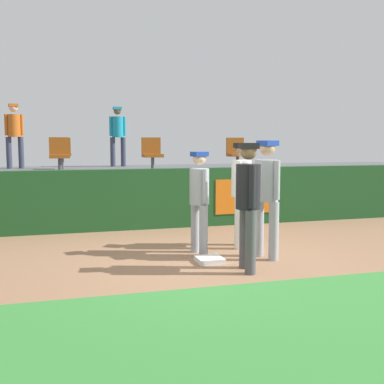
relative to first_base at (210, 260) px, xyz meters
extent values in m
plane|color=#936B4C|center=(0.11, -0.13, -0.04)|extent=(60.00, 60.00, 0.00)
cube|color=#388438|center=(0.11, -2.60, -0.04)|extent=(18.00, 2.80, 0.01)
cube|color=white|center=(0.00, 0.00, 0.00)|extent=(0.40, 0.40, 0.08)
cylinder|color=white|center=(0.96, 1.04, 0.41)|extent=(0.15, 0.15, 0.91)
cylinder|color=white|center=(0.79, 0.76, 0.41)|extent=(0.15, 0.15, 0.91)
cylinder|color=white|center=(0.88, 0.90, 1.19)|extent=(0.49, 0.49, 0.64)
sphere|color=#8C6647|center=(0.88, 0.90, 1.69)|extent=(0.24, 0.24, 0.24)
cube|color=black|center=(0.88, 0.90, 1.77)|extent=(0.34, 0.34, 0.08)
cylinder|color=white|center=(0.99, 1.08, 1.21)|extent=(0.09, 0.09, 0.60)
cylinder|color=white|center=(0.76, 0.72, 1.21)|extent=(0.09, 0.09, 0.60)
ellipsoid|color=brown|center=(1.08, 1.02, 0.95)|extent=(0.21, 0.23, 0.28)
cylinder|color=#9EA3AD|center=(-0.02, 0.74, 0.38)|extent=(0.14, 0.14, 0.84)
cylinder|color=#9EA3AD|center=(0.04, 0.44, 0.38)|extent=(0.14, 0.14, 0.84)
cylinder|color=#9EA3AD|center=(0.01, 0.59, 1.09)|extent=(0.38, 0.38, 0.59)
sphere|color=beige|center=(0.01, 0.59, 1.56)|extent=(0.22, 0.22, 0.22)
cube|color=#193899|center=(0.01, 0.59, 1.63)|extent=(0.27, 0.27, 0.08)
cylinder|color=#9EA3AD|center=(-0.03, 0.78, 1.11)|extent=(0.09, 0.09, 0.55)
cylinder|color=#9EA3AD|center=(0.04, 0.39, 1.11)|extent=(0.09, 0.09, 0.55)
cylinder|color=#9EA3AD|center=(0.90, 0.18, 0.42)|extent=(0.16, 0.16, 0.93)
cylinder|color=#9EA3AD|center=(1.02, -0.14, 0.42)|extent=(0.16, 0.16, 0.93)
cylinder|color=#9EA3AD|center=(0.96, 0.02, 1.22)|extent=(0.46, 0.46, 0.65)
sphere|color=tan|center=(0.96, 0.02, 1.73)|extent=(0.24, 0.24, 0.24)
cube|color=#193899|center=(0.96, 0.02, 1.81)|extent=(0.32, 0.32, 0.08)
cylinder|color=#9EA3AD|center=(0.89, 0.22, 1.24)|extent=(0.09, 0.09, 0.61)
cylinder|color=#9EA3AD|center=(1.03, -0.19, 1.24)|extent=(0.09, 0.09, 0.61)
cylinder|color=#4C4C51|center=(0.40, -0.45, 0.42)|extent=(0.16, 0.16, 0.91)
cylinder|color=#4C4C51|center=(0.35, -0.78, 0.42)|extent=(0.16, 0.16, 0.91)
cylinder|color=black|center=(0.38, -0.61, 1.19)|extent=(0.40, 0.40, 0.64)
sphere|color=#8C6647|center=(0.38, -0.61, 1.69)|extent=(0.24, 0.24, 0.24)
cube|color=black|center=(0.38, -0.61, 1.77)|extent=(0.28, 0.28, 0.08)
cylinder|color=black|center=(0.40, -0.40, 1.21)|extent=(0.09, 0.09, 0.60)
cylinder|color=black|center=(0.35, -0.83, 1.21)|extent=(0.09, 0.09, 0.60)
cube|color=#19471E|center=(0.11, 3.12, 0.61)|extent=(18.00, 0.24, 1.29)
cube|color=orange|center=(1.86, 2.99, 0.61)|extent=(1.50, 0.02, 0.78)
cube|color=#59595E|center=(0.11, 5.69, 0.53)|extent=(18.00, 4.80, 1.13)
cylinder|color=#4C4C51|center=(-2.18, 4.49, 1.29)|extent=(0.08, 0.08, 0.40)
cube|color=#8C4714|center=(-2.18, 4.49, 1.49)|extent=(0.46, 0.44, 0.08)
cube|color=#8C4714|center=(-2.18, 4.68, 1.73)|extent=(0.46, 0.06, 0.40)
cylinder|color=#4C4C51|center=(-2.11, 6.29, 1.29)|extent=(0.08, 0.08, 0.40)
cube|color=#8C4714|center=(-2.11, 6.29, 1.49)|extent=(0.46, 0.44, 0.08)
cube|color=#8C4714|center=(-2.11, 6.48, 1.73)|extent=(0.46, 0.06, 0.40)
cylinder|color=#4C4C51|center=(0.00, 4.49, 1.29)|extent=(0.08, 0.08, 0.40)
cube|color=#8C4714|center=(0.00, 4.49, 1.49)|extent=(0.47, 0.44, 0.08)
cube|color=#8C4714|center=(0.00, 4.68, 1.73)|extent=(0.47, 0.06, 0.40)
cylinder|color=#4C4C51|center=(2.20, 4.49, 1.29)|extent=(0.08, 0.08, 0.40)
cube|color=#8C4714|center=(2.20, 4.49, 1.49)|extent=(0.47, 0.44, 0.08)
cube|color=#8C4714|center=(2.20, 4.68, 1.73)|extent=(0.47, 0.06, 0.40)
cylinder|color=#33384C|center=(-3.19, 7.05, 1.53)|extent=(0.15, 0.15, 0.87)
cylinder|color=#33384C|center=(-3.50, 6.99, 1.53)|extent=(0.15, 0.15, 0.87)
cylinder|color=#BF5919|center=(-3.35, 7.02, 2.26)|extent=(0.40, 0.40, 0.61)
sphere|color=beige|center=(-3.35, 7.02, 2.74)|extent=(0.23, 0.23, 0.23)
cube|color=#BF5919|center=(-3.35, 7.02, 2.81)|extent=(0.28, 0.28, 0.08)
cylinder|color=#BF5919|center=(-3.15, 7.06, 2.28)|extent=(0.09, 0.09, 0.57)
cylinder|color=#BF5919|center=(-3.54, 6.98, 2.28)|extent=(0.09, 0.09, 0.57)
cylinder|color=#33384C|center=(-0.33, 7.39, 1.52)|extent=(0.15, 0.15, 0.86)
cylinder|color=#33384C|center=(-0.64, 7.37, 1.52)|extent=(0.15, 0.15, 0.86)
cylinder|color=teal|center=(-0.48, 7.38, 2.26)|extent=(0.35, 0.35, 0.61)
sphere|color=brown|center=(-0.48, 7.38, 2.74)|extent=(0.23, 0.23, 0.23)
cube|color=teal|center=(-0.48, 7.38, 2.81)|extent=(0.25, 0.25, 0.08)
cylinder|color=teal|center=(-0.28, 7.39, 2.28)|extent=(0.09, 0.09, 0.57)
cylinder|color=teal|center=(-0.68, 7.37, 2.28)|extent=(0.09, 0.09, 0.57)
camera|label=1|loc=(-2.24, -6.88, 1.83)|focal=44.40mm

